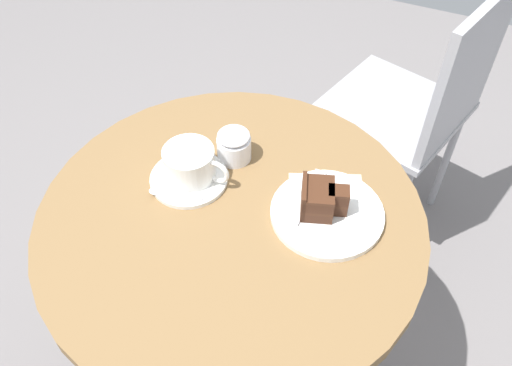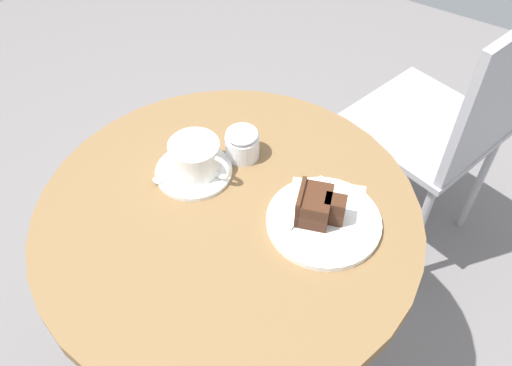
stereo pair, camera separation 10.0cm
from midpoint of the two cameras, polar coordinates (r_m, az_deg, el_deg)
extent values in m
cylinder|color=brown|center=(1.02, -0.18, -3.84)|extent=(0.72, 0.72, 0.03)
cylinder|color=silver|center=(1.31, -0.15, -13.42)|extent=(0.07, 0.07, 0.67)
cylinder|color=white|center=(1.07, -3.92, 1.09)|extent=(0.15, 0.15, 0.01)
cylinder|color=white|center=(1.04, -3.76, 2.68)|extent=(0.10, 0.10, 0.06)
cylinder|color=beige|center=(1.02, -3.85, 3.89)|extent=(0.09, 0.09, 0.00)
torus|color=white|center=(1.02, -1.12, 1.47)|extent=(0.05, 0.01, 0.05)
cube|color=silver|center=(1.03, -5.17, -0.63)|extent=(0.09, 0.02, 0.00)
ellipsoid|color=silver|center=(1.05, -7.64, 0.16)|extent=(0.02, 0.02, 0.00)
cylinder|color=white|center=(1.00, 9.98, -4.17)|extent=(0.21, 0.21, 0.01)
cube|color=#422619|center=(0.98, 8.99, -3.18)|extent=(0.08, 0.08, 0.02)
cube|color=#422619|center=(0.99, 11.04, -3.55)|extent=(0.05, 0.04, 0.02)
cube|color=#422314|center=(0.97, 9.08, -2.67)|extent=(0.08, 0.08, 0.01)
cube|color=#422314|center=(0.97, 11.15, -3.04)|extent=(0.05, 0.04, 0.01)
cube|color=#422619|center=(0.96, 9.18, -2.14)|extent=(0.08, 0.08, 0.02)
cube|color=#422619|center=(0.96, 11.27, -2.52)|extent=(0.05, 0.04, 0.02)
cube|color=#422314|center=(0.95, 9.28, -1.60)|extent=(0.08, 0.08, 0.01)
cube|color=#422314|center=(0.95, 11.40, -1.98)|extent=(0.05, 0.04, 0.01)
cube|color=#422314|center=(0.97, 7.64, -2.16)|extent=(0.03, 0.07, 0.06)
cube|color=silver|center=(1.00, 7.89, -2.91)|extent=(0.01, 0.11, 0.00)
cube|color=silver|center=(1.04, 9.60, -0.29)|extent=(0.02, 0.04, 0.00)
cube|color=beige|center=(1.02, 10.19, -2.96)|extent=(0.19, 0.19, 0.00)
cube|color=beige|center=(1.01, 10.14, -3.66)|extent=(0.18, 0.18, 0.00)
cylinder|color=#9E9EA3|center=(1.98, 16.21, 5.24)|extent=(0.02, 0.02, 0.44)
cylinder|color=#9E9EA3|center=(1.77, 9.97, 0.70)|extent=(0.02, 0.02, 0.44)
cylinder|color=#9E9EA3|center=(1.89, 23.83, 0.01)|extent=(0.02, 0.02, 0.44)
cylinder|color=#9E9EA3|center=(1.67, 18.19, -5.42)|extent=(0.02, 0.02, 0.44)
cube|color=#9E9EA3|center=(1.66, 18.87, 5.74)|extent=(0.47, 0.47, 0.02)
cube|color=#9E9EA3|center=(1.48, 26.27, 8.22)|extent=(0.12, 0.35, 0.41)
cylinder|color=white|center=(1.08, 1.18, 3.74)|extent=(0.07, 0.07, 0.05)
ellipsoid|color=white|center=(1.06, 1.20, 5.04)|extent=(0.07, 0.07, 0.02)
camera|label=1|loc=(0.05, -87.13, 3.17)|focal=38.00mm
camera|label=2|loc=(0.05, 92.87, -3.17)|focal=38.00mm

